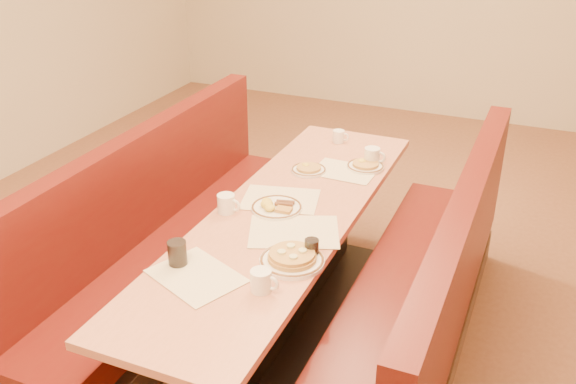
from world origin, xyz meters
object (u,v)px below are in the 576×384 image
at_px(diner_table, 285,274).
at_px(coffee_mug_b, 227,203).
at_px(coffee_mug_c, 373,156).
at_px(coffee_mug_d, 339,136).
at_px(booth_right, 419,309).
at_px(pancake_plate, 292,259).
at_px(eggs_plate, 276,207).
at_px(booth_left, 169,249).
at_px(soda_tumbler_mid, 312,248).
at_px(coffee_mug_a, 262,281).
at_px(soda_tumbler_near, 177,253).

relative_size(diner_table, coffee_mug_b, 19.40).
bearing_deg(coffee_mug_c, coffee_mug_d, 141.09).
relative_size(booth_right, coffee_mug_c, 19.00).
relative_size(booth_right, pancake_plate, 8.54).
bearing_deg(eggs_plate, booth_left, -178.59).
xyz_separation_m(diner_table, soda_tumbler_mid, (0.28, -0.34, 0.42)).
bearing_deg(diner_table, coffee_mug_a, -74.40).
bearing_deg(coffee_mug_c, booth_right, -56.75).
height_order(diner_table, coffee_mug_c, coffee_mug_c).
distance_m(coffee_mug_c, soda_tumbler_near, 1.49).
height_order(soda_tumbler_near, soda_tumbler_mid, soda_tumbler_near).
relative_size(coffee_mug_b, soda_tumbler_mid, 1.43).
bearing_deg(booth_left, coffee_mug_a, -35.92).
xyz_separation_m(coffee_mug_a, coffee_mug_b, (-0.46, 0.56, 0.00)).
distance_m(diner_table, pancake_plate, 0.62).
distance_m(booth_right, soda_tumbler_mid, 0.71).
distance_m(eggs_plate, soda_tumbler_near, 0.68).
bearing_deg(pancake_plate, coffee_mug_c, 89.19).
bearing_deg(coffee_mug_b, booth_right, 8.85).
relative_size(diner_table, coffee_mug_d, 23.37).
bearing_deg(soda_tumbler_mid, coffee_mug_b, 157.35).
distance_m(booth_right, eggs_plate, 0.89).
height_order(booth_left, coffee_mug_a, booth_left).
bearing_deg(pancake_plate, soda_tumbler_mid, 52.75).
bearing_deg(soda_tumbler_near, soda_tumbler_mid, 29.27).
xyz_separation_m(eggs_plate, soda_tumbler_mid, (0.34, -0.35, 0.03)).
bearing_deg(diner_table, booth_right, 0.00).
xyz_separation_m(pancake_plate, soda_tumbler_mid, (0.06, 0.08, 0.02)).
bearing_deg(booth_right, coffee_mug_d, 127.57).
height_order(diner_table, coffee_mug_d, coffee_mug_d).
xyz_separation_m(eggs_plate, coffee_mug_b, (-0.22, -0.12, 0.03)).
height_order(pancake_plate, eggs_plate, pancake_plate).
relative_size(coffee_mug_b, coffee_mug_d, 1.20).
xyz_separation_m(booth_left, soda_tumbler_near, (0.49, -0.63, 0.45)).
relative_size(coffee_mug_c, soda_tumbler_mid, 1.46).
xyz_separation_m(booth_right, coffee_mug_d, (-0.79, 1.03, 0.43)).
height_order(booth_left, eggs_plate, booth_left).
relative_size(booth_right, soda_tumbler_mid, 27.79).
relative_size(eggs_plate, coffee_mug_c, 2.02).
height_order(diner_table, booth_left, booth_left).
height_order(eggs_plate, soda_tumbler_mid, soda_tumbler_mid).
xyz_separation_m(diner_table, coffee_mug_b, (-0.28, -0.11, 0.43)).
relative_size(soda_tumbler_near, soda_tumbler_mid, 1.30).
bearing_deg(coffee_mug_b, pancake_plate, -29.51).
distance_m(booth_left, coffee_mug_a, 1.22).
relative_size(eggs_plate, coffee_mug_a, 2.09).
bearing_deg(pancake_plate, coffee_mug_d, 100.93).
bearing_deg(pancake_plate, coffee_mug_a, -97.49).
bearing_deg(diner_table, coffee_mug_b, -159.07).
bearing_deg(coffee_mug_a, soda_tumbler_mid, 75.50).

